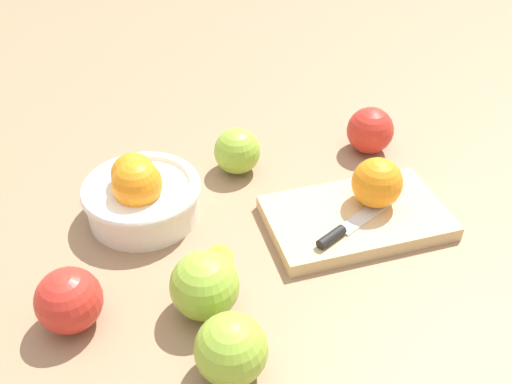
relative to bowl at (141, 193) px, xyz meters
name	(u,v)px	position (x,y,z in m)	size (l,w,h in m)	color
ground_plane	(249,241)	(0.14, -0.07, -0.04)	(2.40, 2.40, 0.00)	#997556
bowl	(141,193)	(0.00, 0.00, 0.00)	(0.17, 0.17, 0.10)	white
cutting_board	(356,218)	(0.30, -0.05, -0.03)	(0.25, 0.15, 0.02)	#DBB77F
orange_on_board	(377,183)	(0.32, -0.04, 0.02)	(0.07, 0.07, 0.07)	orange
knife	(347,227)	(0.27, -0.09, -0.01)	(0.13, 0.11, 0.01)	silver
apple_front_left	(69,300)	(-0.07, -0.18, 0.00)	(0.08, 0.08, 0.08)	red
apple_front_left_2	(231,349)	(0.10, -0.27, 0.00)	(0.08, 0.08, 0.08)	#8EB738
apple_back_right	(370,130)	(0.36, 0.12, 0.00)	(0.08, 0.08, 0.08)	red
apple_back_center	(236,151)	(0.14, 0.09, 0.00)	(0.07, 0.07, 0.07)	#8EB738
apple_front_left_3	(205,286)	(0.08, -0.18, 0.00)	(0.08, 0.08, 0.08)	#8EB738
citrus_peel	(220,256)	(0.10, -0.10, -0.04)	(0.05, 0.04, 0.01)	orange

